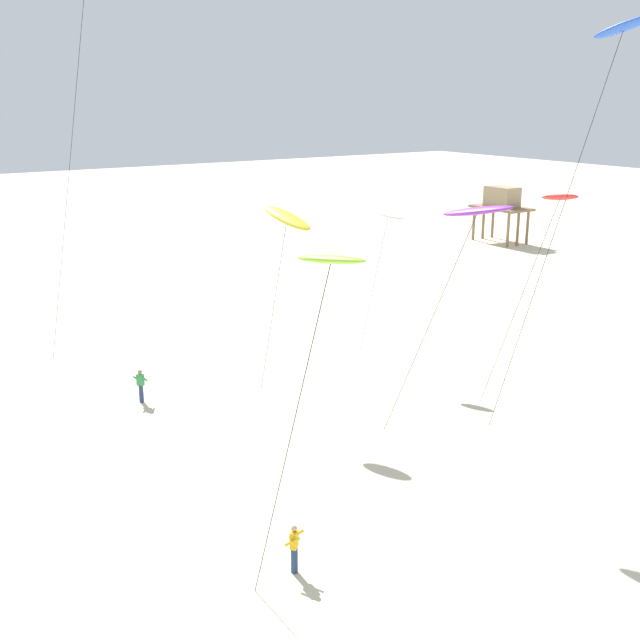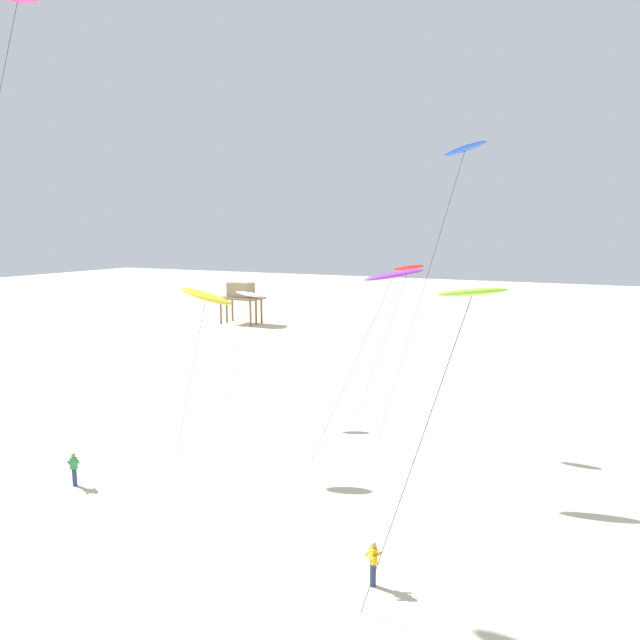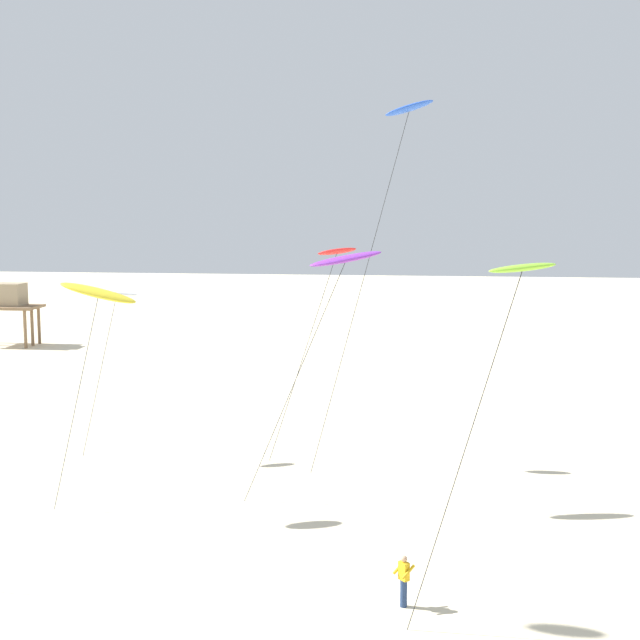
# 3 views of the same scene
# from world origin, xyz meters

# --- Properties ---
(ground_plane) EXTENTS (260.00, 260.00, 0.00)m
(ground_plane) POSITION_xyz_m (0.00, 0.00, 0.00)
(ground_plane) COLOR beige
(kite_red) EXTENTS (4.21, 1.00, 10.60)m
(kite_red) POSITION_xyz_m (3.95, 15.26, 10.15)
(kite_red) COLOR red
(kite_red) RESTS_ON ground
(kite_white) EXTENTS (2.94, 1.20, 8.53)m
(kite_white) POSITION_xyz_m (-6.84, 14.61, 8.15)
(kite_white) COLOR white
(kite_white) RESTS_ON ground
(kite_blue) EXTENTS (5.52, 1.45, 17.35)m
(kite_blue) POSITION_xyz_m (7.35, 13.75, 16.56)
(kite_blue) COLOR blue
(kite_blue) RESTS_ON ground
(kite_yellow) EXTENTS (3.62, 1.49, 9.60)m
(kite_yellow) POSITION_xyz_m (-4.77, 6.96, 8.95)
(kite_yellow) COLOR yellow
(kite_yellow) RESTS_ON ground
(kite_purple) EXTENTS (5.78, 1.60, 10.74)m
(kite_purple) POSITION_xyz_m (4.97, 9.42, 10.22)
(kite_purple) COLOR purple
(kite_purple) RESTS_ON ground
(kite_lime) EXTENTS (4.15, 1.19, 10.93)m
(kite_lime) POSITION_xyz_m (11.05, -1.46, 10.56)
(kite_lime) COLOR #8CD833
(kite_lime) RESTS_ON ground
(kite_flyer_nearest) EXTENTS (0.73, 0.73, 1.67)m
(kite_flyer_nearest) POSITION_xyz_m (7.84, -0.56, 0.89)
(kite_flyer_nearest) COLOR navy
(kite_flyer_nearest) RESTS_ON ground
(kite_flyer_middle) EXTENTS (0.73, 0.73, 1.67)m
(kite_flyer_middle) POSITION_xyz_m (-8.34, 0.71, 0.89)
(kite_flyer_middle) COLOR navy
(kite_flyer_middle) RESTS_ON ground
(stilt_house) EXTENTS (5.89, 3.42, 5.59)m
(stilt_house) POSITION_xyz_m (-29.07, 46.90, 4.09)
(stilt_house) COLOR #846647
(stilt_house) RESTS_ON ground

